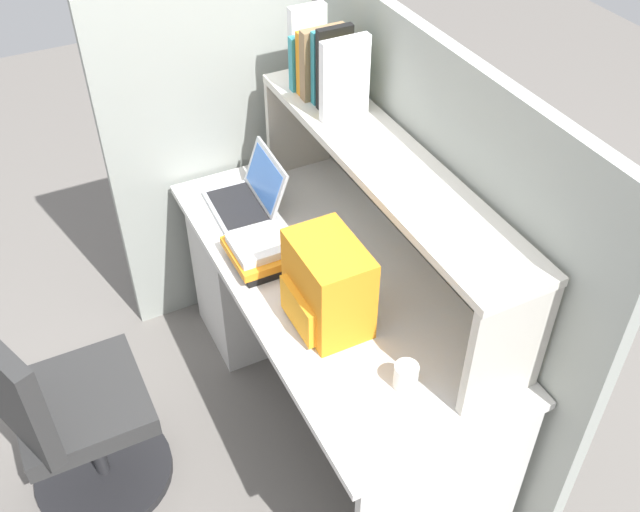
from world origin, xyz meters
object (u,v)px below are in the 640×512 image
computer_mouse (327,270)px  paper_cup (406,376)px  office_chair (71,423)px  backpack (327,286)px  laptop (249,196)px

computer_mouse → paper_cup: size_ratio=1.17×
computer_mouse → office_chair: bearing=-95.4°
backpack → office_chair: backpack is taller
computer_mouse → office_chair: (-0.03, -0.99, -0.35)m
laptop → backpack: size_ratio=1.01×
laptop → office_chair: 1.07m
laptop → paper_cup: size_ratio=3.61×
laptop → backpack: bearing=-0.6°
office_chair → paper_cup: bearing=-143.1°
laptop → paper_cup: laptop is taller
computer_mouse → paper_cup: bearing=-5.2°
backpack → computer_mouse: size_ratio=3.04×
backpack → office_chair: bearing=-105.2°
laptop → computer_mouse: size_ratio=3.08×
backpack → computer_mouse: 0.27m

